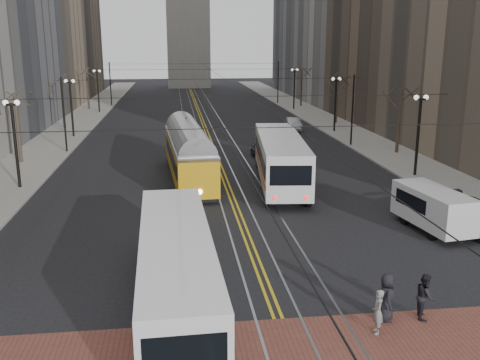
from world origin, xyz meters
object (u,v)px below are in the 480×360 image
object	(u,v)px
sedan_parked	(474,216)
cargo_van	(433,210)
streetcar	(189,158)
sedan_silver	(293,124)
transit_bus	(177,273)
sedan_grey	(265,151)
pedestrian_c	(425,296)
rear_bus	(280,161)
pedestrian_a	(386,297)
pedestrian_b	(378,312)

from	to	relation	value
sedan_parked	cargo_van	bearing A→B (deg)	169.79
streetcar	sedan_parked	xyz separation A→B (m)	(14.30, -12.38, -0.81)
streetcar	sedan_parked	bearing A→B (deg)	-44.62
sedan_silver	sedan_parked	size ratio (longest dim) A/B	0.80
transit_bus	streetcar	distance (m)	19.32
sedan_grey	sedan_parked	world-z (taller)	sedan_parked
transit_bus	cargo_van	world-z (taller)	transit_bus
cargo_van	pedestrian_c	world-z (taller)	cargo_van
sedan_silver	rear_bus	bearing A→B (deg)	-100.85
transit_bus	sedan_silver	world-z (taller)	transit_bus
pedestrian_c	pedestrian_a	bearing A→B (deg)	107.45
rear_bus	sedan_grey	world-z (taller)	rear_bus
pedestrian_a	pedestrian_b	world-z (taller)	pedestrian_a
pedestrian_a	sedan_grey	bearing A→B (deg)	11.36
pedestrian_b	pedestrian_c	xyz separation A→B (m)	(2.02, 0.81, 0.04)
streetcar	pedestrian_c	bearing A→B (deg)	-73.69
rear_bus	pedestrian_b	xyz separation A→B (m)	(-0.53, -19.34, -0.87)
streetcar	rear_bus	size ratio (longest dim) A/B	1.05
transit_bus	streetcar	xyz separation A→B (m)	(1.00, 19.30, 0.09)
cargo_van	pedestrian_c	size ratio (longest dim) A/B	3.03
sedan_grey	pedestrian_a	distance (m)	26.77
pedestrian_a	sedan_parked	bearing A→B (deg)	-31.95
pedestrian_a	cargo_van	bearing A→B (deg)	-22.55
transit_bus	cargo_van	bearing A→B (deg)	26.57
streetcar	rear_bus	distance (m)	6.50
streetcar	sedan_silver	distance (m)	23.97
sedan_parked	rear_bus	bearing A→B (deg)	121.82
cargo_van	rear_bus	bearing A→B (deg)	112.60
cargo_van	sedan_grey	bearing A→B (deg)	98.75
transit_bus	sedan_grey	world-z (taller)	transit_bus
streetcar	sedan_parked	distance (m)	18.93
rear_bus	pedestrian_c	xyz separation A→B (m)	(1.49, -18.53, -0.82)
cargo_van	pedestrian_a	size ratio (longest dim) A/B	2.87
transit_bus	pedestrian_b	size ratio (longest dim) A/B	7.66
cargo_van	transit_bus	bearing A→B (deg)	-159.91
transit_bus	pedestrian_a	size ratio (longest dim) A/B	6.88
streetcar	pedestrian_c	distance (m)	22.15
rear_bus	sedan_parked	world-z (taller)	rear_bus
pedestrian_b	pedestrian_c	distance (m)	2.18
pedestrian_b	sedan_parked	bearing A→B (deg)	148.59
sedan_silver	sedan_grey	bearing A→B (deg)	-107.05
transit_bus	pedestrian_c	world-z (taller)	transit_bus
rear_bus	sedan_parked	bearing A→B (deg)	-45.04
sedan_silver	pedestrian_a	size ratio (longest dim) A/B	2.42
pedestrian_c	rear_bus	bearing A→B (deg)	22.05
transit_bus	pedestrian_b	world-z (taller)	transit_bus
streetcar	rear_bus	xyz separation A→B (m)	(6.10, -2.27, 0.08)
pedestrian_c	sedan_silver	bearing A→B (deg)	11.22
cargo_van	sedan_parked	size ratio (longest dim) A/B	0.95
streetcar	pedestrian_b	bearing A→B (deg)	-79.28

